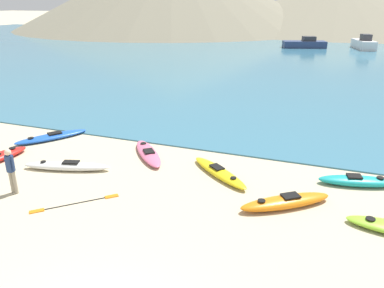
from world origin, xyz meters
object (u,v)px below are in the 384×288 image
(kayak_on_sand_6, at_px, (358,181))
(kayak_on_sand_7, at_px, (148,153))
(kayak_on_sand_1, at_px, (286,202))
(moored_boat_2, at_px, (364,44))
(kayak_on_sand_3, at_px, (219,172))
(kayak_on_sand_4, at_px, (52,137))
(person_near_foreground, at_px, (11,168))
(kayak_on_sand_2, at_px, (67,166))
(loose_paddle, at_px, (76,203))
(moored_boat_1, at_px, (305,44))

(kayak_on_sand_6, distance_m, kayak_on_sand_7, 8.18)
(kayak_on_sand_1, distance_m, kayak_on_sand_7, 6.38)
(kayak_on_sand_7, height_order, moored_boat_2, moored_boat_2)
(kayak_on_sand_3, relative_size, kayak_on_sand_6, 1.03)
(kayak_on_sand_3, bearing_deg, kayak_on_sand_4, 173.29)
(kayak_on_sand_1, height_order, moored_boat_2, moored_boat_2)
(person_near_foreground, distance_m, moored_boat_2, 49.56)
(kayak_on_sand_1, xyz_separation_m, kayak_on_sand_6, (2.20, 2.40, -0.01))
(kayak_on_sand_2, bearing_deg, kayak_on_sand_4, 138.31)
(kayak_on_sand_4, distance_m, person_near_foreground, 5.39)
(moored_boat_2, bearing_deg, kayak_on_sand_6, -93.00)
(kayak_on_sand_4, bearing_deg, kayak_on_sand_6, -0.22)
(loose_paddle, bearing_deg, moored_boat_1, 85.91)
(kayak_on_sand_6, height_order, kayak_on_sand_7, kayak_on_sand_6)
(kayak_on_sand_3, height_order, kayak_on_sand_4, kayak_on_sand_3)
(kayak_on_sand_7, bearing_deg, loose_paddle, -95.14)
(kayak_on_sand_4, height_order, moored_boat_2, moored_boat_2)
(moored_boat_1, relative_size, loose_paddle, 2.85)
(kayak_on_sand_6, distance_m, loose_paddle, 9.73)
(kayak_on_sand_6, bearing_deg, kayak_on_sand_2, -166.49)
(person_near_foreground, distance_m, moored_boat_1, 46.82)
(kayak_on_sand_7, bearing_deg, person_near_foreground, -121.64)
(kayak_on_sand_6, relative_size, person_near_foreground, 1.74)
(kayak_on_sand_1, bearing_deg, kayak_on_sand_7, 159.66)
(kayak_on_sand_4, height_order, moored_boat_1, moored_boat_1)
(kayak_on_sand_6, relative_size, moored_boat_2, 0.51)
(kayak_on_sand_7, relative_size, person_near_foreground, 1.77)
(kayak_on_sand_2, height_order, kayak_on_sand_3, kayak_on_sand_2)
(kayak_on_sand_2, xyz_separation_m, kayak_on_sand_4, (-2.89, 2.57, -0.03))
(kayak_on_sand_7, relative_size, loose_paddle, 1.34)
(kayak_on_sand_2, relative_size, kayak_on_sand_3, 1.19)
(moored_boat_1, height_order, loose_paddle, moored_boat_1)
(kayak_on_sand_6, bearing_deg, kayak_on_sand_1, -132.51)
(kayak_on_sand_6, relative_size, kayak_on_sand_7, 0.98)
(kayak_on_sand_2, distance_m, kayak_on_sand_4, 3.86)
(moored_boat_1, bearing_deg, person_near_foreground, -97.00)
(kayak_on_sand_2, bearing_deg, loose_paddle, -47.35)
(person_near_foreground, relative_size, loose_paddle, 0.76)
(kayak_on_sand_7, height_order, loose_paddle, kayak_on_sand_7)
(kayak_on_sand_4, distance_m, kayak_on_sand_7, 5.20)
(kayak_on_sand_2, distance_m, moored_boat_1, 44.60)
(moored_boat_2, bearing_deg, kayak_on_sand_2, -105.62)
(kayak_on_sand_4, distance_m, kayak_on_sand_6, 13.37)
(kayak_on_sand_3, bearing_deg, kayak_on_sand_1, -28.82)
(kayak_on_sand_2, height_order, kayak_on_sand_6, kayak_on_sand_6)
(kayak_on_sand_3, bearing_deg, moored_boat_2, 80.86)
(moored_boat_1, bearing_deg, kayak_on_sand_3, -89.42)
(kayak_on_sand_6, distance_m, person_near_foreground, 11.95)
(kayak_on_sand_1, height_order, kayak_on_sand_4, kayak_on_sand_1)
(kayak_on_sand_3, xyz_separation_m, loose_paddle, (-3.75, -3.64, -0.12))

